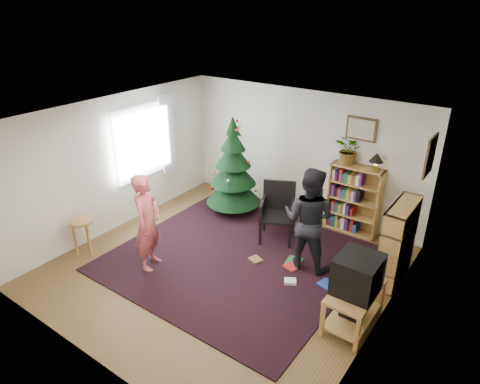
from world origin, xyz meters
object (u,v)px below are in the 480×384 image
Objects in this scene: christmas_tree at (233,173)px; person_standing at (147,222)px; potted_plant at (349,150)px; picture_right at (430,156)px; bookshelf_back at (354,199)px; tv_stand at (354,304)px; armchair at (281,209)px; picture_back at (361,129)px; crt_tv at (358,274)px; stool at (82,228)px; table_lamp at (376,159)px; bookshelf_right at (398,242)px; person_by_chair at (309,219)px.

person_standing is at bearing -88.24° from christmas_tree.
christmas_tree is 2.31m from potted_plant.
bookshelf_back is at bearing 154.72° from picture_right.
armchair reaches higher than tv_stand.
picture_back reaches higher than bookshelf_back.
stool is (-4.42, -1.03, -0.30)m from crt_tv.
potted_plant is at bearing 180.00° from table_lamp.
bookshelf_back is 1.53m from bookshelf_right.
crt_tv is 1.09× the size of potted_plant.
tv_stand is (1.07, -2.52, -1.62)m from picture_back.
bookshelf_right is at bearing -165.06° from person_by_chair.
table_lamp is (0.38, -0.14, -0.43)m from picture_back.
bookshelf_right is at bearing 84.89° from tv_stand.
person_by_chair is at bearing 143.36° from crt_tv.
christmas_tree is 2.76m from table_lamp.
picture_right reaches higher than potted_plant.
picture_right is 5.65m from stool.
stool is 1.30m from person_standing.
person_standing reaches higher than crt_tv.
armchair reaches higher than stool.
bookshelf_right is at bearing -44.72° from picture_back.
picture_back is 0.59m from table_lamp.
potted_plant is at bearing 46.63° from stool.
person_standing is at bearing -146.50° from armchair.
picture_back is at bearing 45.28° from bookshelf_right.
armchair is (-1.97, 1.40, 0.25)m from tv_stand.
bookshelf_right is (3.41, -0.41, -0.17)m from christmas_tree.
picture_back is 0.52× the size of armchair.
christmas_tree reaches higher than stool.
armchair is at bearing 88.50° from bookshelf_right.
christmas_tree is at bearing 67.92° from stool.
person_by_chair is at bearing -106.65° from table_lamp.
armchair is 2.39m from person_standing.
picture_back is at bearing 112.95° from crt_tv.
bookshelf_right is 1.38m from person_by_chair.
person_by_chair reaches higher than tv_stand.
person_standing is 3.71m from potted_plant.
armchair is 3.45m from stool.
person_by_chair is at bearing -58.30° from armchair.
crt_tv is at bearing -73.82° from table_lamp.
person_standing is (-2.23, -3.02, 0.15)m from bookshelf_back.
bookshelf_right is at bearing -52.02° from table_lamp.
tv_stand is at bearing -60.17° from armchair.
table_lamp reaches higher than bookshelf_back.
crt_tv is 3.28m from person_standing.
picture_right reaches higher than person_by_chair.
potted_plant reaches higher than armchair.
tv_stand is (0.99, -2.38, -0.34)m from bookshelf_back.
person_standing is (-3.34, -1.97, 0.15)m from bookshelf_right.
person_by_chair reaches higher than table_lamp.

